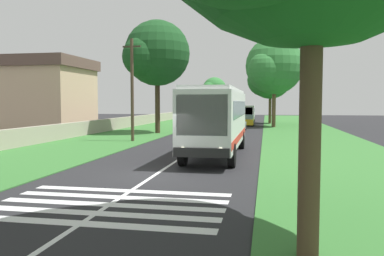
{
  "coord_description": "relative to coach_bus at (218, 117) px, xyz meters",
  "views": [
    {
      "loc": [
        -15.13,
        -4.45,
        2.99
      ],
      "look_at": [
        5.56,
        -0.54,
        1.6
      ],
      "focal_mm": 36.56,
      "sensor_mm": 36.0,
      "label": 1
    }
  ],
  "objects": [
    {
      "name": "ground",
      "position": [
        -6.59,
        1.8,
        -2.15
      ],
      "size": [
        160.0,
        160.0,
        0.0
      ],
      "primitive_type": "plane",
      "color": "#262628"
    },
    {
      "name": "grass_verge_left",
      "position": [
        8.41,
        10.0,
        -2.13
      ],
      "size": [
        120.0,
        8.0,
        0.04
      ],
      "primitive_type": "cube",
      "color": "#387533",
      "rests_on": "ground"
    },
    {
      "name": "grass_verge_right",
      "position": [
        8.41,
        -6.4,
        -2.13
      ],
      "size": [
        120.0,
        8.0,
        0.04
      ],
      "primitive_type": "cube",
      "color": "#387533",
      "rests_on": "ground"
    },
    {
      "name": "centre_line",
      "position": [
        8.41,
        1.8,
        -2.14
      ],
      "size": [
        110.0,
        0.16,
        0.01
      ],
      "primitive_type": "cube",
      "color": "silver",
      "rests_on": "ground"
    },
    {
      "name": "coach_bus",
      "position": [
        0.0,
        0.0,
        0.0
      ],
      "size": [
        11.16,
        2.62,
        3.73
      ],
      "color": "white",
      "rests_on": "ground"
    },
    {
      "name": "zebra_crossing",
      "position": [
        -11.14,
        1.8,
        -2.14
      ],
      "size": [
        4.05,
        6.8,
        0.01
      ],
      "color": "silver",
      "rests_on": "ground"
    },
    {
      "name": "trailing_car_0",
      "position": [
        19.31,
        0.29,
        -1.48
      ],
      "size": [
        4.3,
        1.78,
        1.43
      ],
      "color": "gray",
      "rests_on": "ground"
    },
    {
      "name": "trailing_car_1",
      "position": [
        28.59,
        -0.27,
        -1.48
      ],
      "size": [
        4.3,
        1.78,
        1.43
      ],
      "color": "gold",
      "rests_on": "ground"
    },
    {
      "name": "trailing_minibus_0",
      "position": [
        37.32,
        0.08,
        -0.6
      ],
      "size": [
        6.0,
        2.14,
        2.53
      ],
      "color": "silver",
      "rests_on": "ground"
    },
    {
      "name": "roadside_tree_left_0",
      "position": [
        55.26,
        7.58,
        3.3
      ],
      "size": [
        5.84,
        4.82,
        7.91
      ],
      "color": "#4C3826",
      "rests_on": "grass_verge_left"
    },
    {
      "name": "roadside_tree_left_2",
      "position": [
        14.62,
        7.7,
        5.33
      ],
      "size": [
        7.4,
        6.21,
        10.72
      ],
      "color": "#3D2D1E",
      "rests_on": "grass_verge_left"
    },
    {
      "name": "roadside_tree_right_0",
      "position": [
        26.42,
        -3.46,
        5.01
      ],
      "size": [
        8.22,
        6.82,
        10.72
      ],
      "color": "brown",
      "rests_on": "grass_verge_right"
    },
    {
      "name": "roadside_tree_right_2",
      "position": [
        33.85,
        -2.99,
        4.15
      ],
      "size": [
        7.22,
        6.12,
        9.43
      ],
      "color": "brown",
      "rests_on": "grass_verge_right"
    },
    {
      "name": "utility_pole",
      "position": [
        6.63,
        7.33,
        1.91
      ],
      "size": [
        0.24,
        1.4,
        7.74
      ],
      "color": "#473828",
      "rests_on": "grass_verge_left"
    },
    {
      "name": "roadside_wall",
      "position": [
        13.41,
        13.4,
        -1.48
      ],
      "size": [
        70.0,
        0.4,
        1.24
      ],
      "primitive_type": "cube",
      "color": "#B2A893",
      "rests_on": "grass_verge_left"
    },
    {
      "name": "roadside_building",
      "position": [
        18.78,
        21.43,
        1.88
      ],
      "size": [
        9.41,
        8.31,
        7.91
      ],
      "color": "beige",
      "rests_on": "ground"
    }
  ]
}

